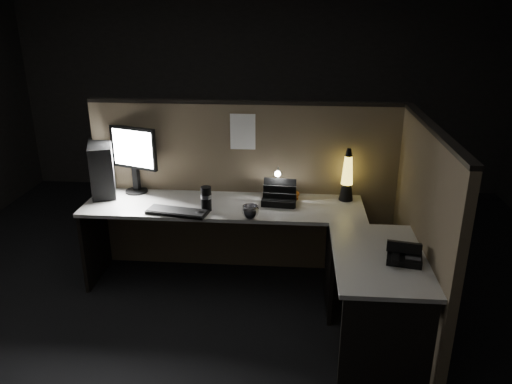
# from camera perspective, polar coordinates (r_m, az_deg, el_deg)

# --- Properties ---
(floor) EXTENTS (6.00, 6.00, 0.00)m
(floor) POSITION_cam_1_polar(r_m,az_deg,el_deg) (3.93, -2.53, -14.76)
(floor) COLOR black
(floor) RESTS_ON ground
(room_shell) EXTENTS (6.00, 6.00, 6.00)m
(room_shell) POSITION_cam_1_polar(r_m,az_deg,el_deg) (3.27, -2.98, 9.01)
(room_shell) COLOR silver
(room_shell) RESTS_ON ground
(partition_back) EXTENTS (2.66, 0.06, 1.50)m
(partition_back) POSITION_cam_1_polar(r_m,az_deg,el_deg) (4.40, -1.22, 0.39)
(partition_back) COLOR brown
(partition_back) RESTS_ON ground
(partition_right) EXTENTS (0.06, 1.66, 1.50)m
(partition_right) POSITION_cam_1_polar(r_m,az_deg,el_deg) (3.73, 18.30, -4.67)
(partition_right) COLOR brown
(partition_right) RESTS_ON ground
(desk) EXTENTS (2.60, 1.60, 0.73)m
(desk) POSITION_cam_1_polar(r_m,az_deg,el_deg) (3.83, 0.47, -5.61)
(desk) COLOR beige
(desk) RESTS_ON ground
(pc_tower) EXTENTS (0.32, 0.46, 0.44)m
(pc_tower) POSITION_cam_1_polar(r_m,az_deg,el_deg) (4.48, -17.18, 2.56)
(pc_tower) COLOR black
(pc_tower) RESTS_ON desk
(monitor) EXTENTS (0.44, 0.21, 0.58)m
(monitor) POSITION_cam_1_polar(r_m,az_deg,el_deg) (4.40, -13.81, 4.32)
(monitor) COLOR black
(monitor) RESTS_ON desk
(keyboard) EXTENTS (0.51, 0.25, 0.02)m
(keyboard) POSITION_cam_1_polar(r_m,az_deg,el_deg) (3.98, -9.00, -2.26)
(keyboard) COLOR black
(keyboard) RESTS_ON desk
(mouse) EXTENTS (0.11, 0.10, 0.04)m
(mouse) POSITION_cam_1_polar(r_m,az_deg,el_deg) (3.92, -6.43, -2.40)
(mouse) COLOR black
(mouse) RESTS_ON desk
(clip_lamp) EXTENTS (0.05, 0.20, 0.26)m
(clip_lamp) POSITION_cam_1_polar(r_m,az_deg,el_deg) (4.22, 2.51, 1.34)
(clip_lamp) COLOR white
(clip_lamp) RESTS_ON desk
(organizer) EXTENTS (0.29, 0.26, 0.21)m
(organizer) POSITION_cam_1_polar(r_m,az_deg,el_deg) (4.14, 2.70, -0.57)
(organizer) COLOR black
(organizer) RESTS_ON desk
(lava_lamp) EXTENTS (0.12, 0.12, 0.45)m
(lava_lamp) POSITION_cam_1_polar(r_m,az_deg,el_deg) (4.21, 10.37, 1.49)
(lava_lamp) COLOR black
(lava_lamp) RESTS_ON desk
(travel_mug) EXTENTS (0.09, 0.09, 0.20)m
(travel_mug) POSITION_cam_1_polar(r_m,az_deg,el_deg) (3.98, -5.71, -0.77)
(travel_mug) COLOR black
(travel_mug) RESTS_ON desk
(steel_mug) EXTENTS (0.13, 0.13, 0.10)m
(steel_mug) POSITION_cam_1_polar(r_m,az_deg,el_deg) (3.83, -0.66, -2.30)
(steel_mug) COLOR silver
(steel_mug) RESTS_ON desk
(figurine) EXTENTS (0.06, 0.06, 0.06)m
(figurine) POSITION_cam_1_polar(r_m,az_deg,el_deg) (4.21, 4.59, -0.22)
(figurine) COLOR orange
(figurine) RESTS_ON desk
(pinned_paper) EXTENTS (0.21, 0.00, 0.30)m
(pinned_paper) POSITION_cam_1_polar(r_m,az_deg,el_deg) (4.21, -1.52, 6.90)
(pinned_paper) COLOR white
(pinned_paper) RESTS_ON partition_back
(desk_phone) EXTENTS (0.25, 0.25, 0.13)m
(desk_phone) POSITION_cam_1_polar(r_m,az_deg,el_deg) (3.36, 16.53, -6.73)
(desk_phone) COLOR black
(desk_phone) RESTS_ON desk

